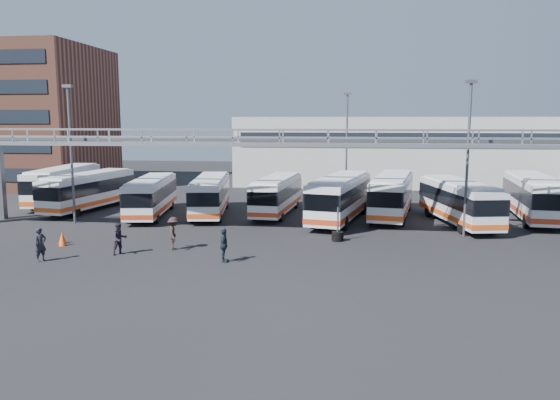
# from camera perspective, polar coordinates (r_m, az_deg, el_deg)

# --- Properties ---
(ground) EXTENTS (140.00, 140.00, 0.00)m
(ground) POSITION_cam_1_polar(r_m,az_deg,el_deg) (31.14, -1.05, -5.90)
(ground) COLOR black
(ground) RESTS_ON ground
(gantry) EXTENTS (51.40, 5.15, 7.10)m
(gantry) POSITION_cam_1_polar(r_m,az_deg,el_deg) (36.07, 0.32, 4.92)
(gantry) COLOR gray
(gantry) RESTS_ON ground
(apartment_building) EXTENTS (18.00, 15.00, 16.00)m
(apartment_building) POSITION_cam_1_polar(r_m,az_deg,el_deg) (71.16, -25.51, 7.82)
(apartment_building) COLOR brown
(apartment_building) RESTS_ON ground
(warehouse) EXTENTS (42.00, 14.00, 8.00)m
(warehouse) POSITION_cam_1_polar(r_m,az_deg,el_deg) (68.36, 13.84, 5.04)
(warehouse) COLOR #9E9E99
(warehouse) RESTS_ON ground
(light_pole_left) EXTENTS (0.70, 0.35, 10.21)m
(light_pole_left) POSITION_cam_1_polar(r_m,az_deg,el_deg) (43.09, -21.01, 5.22)
(light_pole_left) COLOR #4C4F54
(light_pole_left) RESTS_ON ground
(light_pole_mid) EXTENTS (0.70, 0.35, 10.21)m
(light_pole_mid) POSITION_cam_1_polar(r_m,az_deg,el_deg) (37.65, 19.05, 4.95)
(light_pole_mid) COLOR #4C4F54
(light_pole_mid) RESTS_ON ground
(light_pole_back) EXTENTS (0.70, 0.35, 10.21)m
(light_pole_back) POSITION_cam_1_polar(r_m,az_deg,el_deg) (51.88, 6.98, 6.15)
(light_pole_back) COLOR #4C4F54
(light_pole_back) RESTS_ON ground
(bus_0) EXTENTS (3.47, 11.37, 3.40)m
(bus_0) POSITION_cam_1_polar(r_m,az_deg,el_deg) (53.67, -21.65, 1.58)
(bus_0) COLOR silver
(bus_0) RESTS_ON ground
(bus_1) EXTENTS (4.02, 10.85, 3.22)m
(bus_1) POSITION_cam_1_polar(r_m,az_deg,el_deg) (49.36, -19.36, 1.03)
(bus_1) COLOR silver
(bus_1) RESTS_ON ground
(bus_2) EXTENTS (3.87, 10.38, 3.08)m
(bus_2) POSITION_cam_1_polar(r_m,az_deg,el_deg) (45.02, -13.31, 0.52)
(bus_2) COLOR silver
(bus_2) RESTS_ON ground
(bus_3) EXTENTS (3.92, 10.50, 3.11)m
(bus_3) POSITION_cam_1_polar(r_m,az_deg,el_deg) (44.59, -7.30, 0.63)
(bus_3) COLOR silver
(bus_3) RESTS_ON ground
(bus_4) EXTENTS (3.14, 10.24, 3.06)m
(bus_4) POSITION_cam_1_polar(r_m,az_deg,el_deg) (44.64, -0.32, 0.67)
(bus_4) COLOR silver
(bus_4) RESTS_ON ground
(bus_5) EXTENTS (4.85, 11.61, 3.44)m
(bus_5) POSITION_cam_1_polar(r_m,az_deg,el_deg) (41.88, 6.32, 0.39)
(bus_5) COLOR silver
(bus_5) RESTS_ON ground
(bus_6) EXTENTS (4.29, 11.33, 3.36)m
(bus_6) POSITION_cam_1_polar(r_m,az_deg,el_deg) (44.12, 11.63, 0.62)
(bus_6) COLOR silver
(bus_6) RESTS_ON ground
(bus_7) EXTENTS (4.51, 10.90, 3.23)m
(bus_7) POSITION_cam_1_polar(r_m,az_deg,el_deg) (42.29, 18.18, -0.06)
(bus_7) COLOR silver
(bus_7) RESTS_ON ground
(bus_8) EXTENTS (3.62, 11.46, 3.42)m
(bus_8) POSITION_cam_1_polar(r_m,az_deg,el_deg) (46.32, 24.94, 0.41)
(bus_8) COLOR silver
(bus_8) RESTS_ON ground
(pedestrian_a) EXTENTS (0.70, 0.82, 1.89)m
(pedestrian_a) POSITION_cam_1_polar(r_m,az_deg,el_deg) (32.57, -23.75, -4.28)
(pedestrian_a) COLOR black
(pedestrian_a) RESTS_ON ground
(pedestrian_b) EXTENTS (1.12, 1.13, 1.84)m
(pedestrian_b) POSITION_cam_1_polar(r_m,az_deg,el_deg) (32.66, -16.41, -3.92)
(pedestrian_b) COLOR black
(pedestrian_b) RESTS_ON ground
(pedestrian_c) EXTENTS (1.07, 1.43, 1.98)m
(pedestrian_c) POSITION_cam_1_polar(r_m,az_deg,el_deg) (33.10, -11.04, -3.44)
(pedestrian_c) COLOR black
(pedestrian_c) RESTS_ON ground
(pedestrian_d) EXTENTS (0.59, 1.15, 1.87)m
(pedestrian_d) POSITION_cam_1_polar(r_m,az_deg,el_deg) (29.84, -5.88, -4.73)
(pedestrian_d) COLOR #19242D
(pedestrian_d) RESTS_ON ground
(cone_left) EXTENTS (0.60, 0.60, 0.73)m
(cone_left) POSITION_cam_1_polar(r_m,az_deg,el_deg) (36.93, -21.80, -3.66)
(cone_left) COLOR #F24B0D
(cone_left) RESTS_ON ground
(cone_right) EXTENTS (0.52, 0.52, 0.74)m
(cone_right) POSITION_cam_1_polar(r_m,az_deg,el_deg) (36.18, -21.78, -3.88)
(cone_right) COLOR #F24B0D
(cone_right) RESTS_ON ground
(tire_stack) EXTENTS (0.76, 0.76, 2.18)m
(tire_stack) POSITION_cam_1_polar(r_m,az_deg,el_deg) (35.12, 6.04, -3.69)
(tire_stack) COLOR black
(tire_stack) RESTS_ON ground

